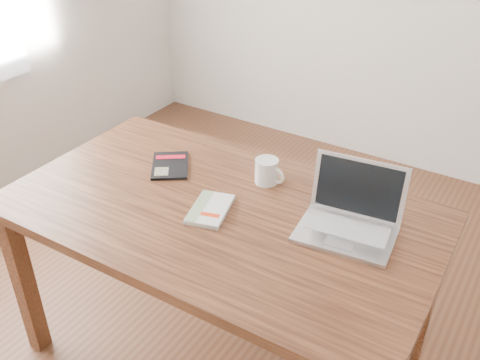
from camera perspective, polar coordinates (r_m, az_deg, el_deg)
The scene contains 6 objects.
room at distance 1.57m, azimuth -0.05°, elevation 14.47°, with size 4.04×4.04×2.70m.
desk at distance 1.94m, azimuth -2.21°, elevation -5.16°, with size 1.54×0.90×0.75m.
white_guidebook at distance 1.86m, azimuth -3.20°, elevation -3.14°, with size 0.17×0.23×0.02m.
black_guidebook at distance 2.14m, azimuth -7.47°, elevation 1.56°, with size 0.24×0.25×0.01m.
laptop at distance 1.79m, azimuth 11.66°, elevation -3.90°, with size 0.34×0.29×0.22m.
coffee_mug at distance 2.00m, azimuth 2.93°, elevation 0.97°, with size 0.13×0.09×0.10m.
Camera 1 is at (0.74, -1.27, 1.82)m, focal length 40.00 mm.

